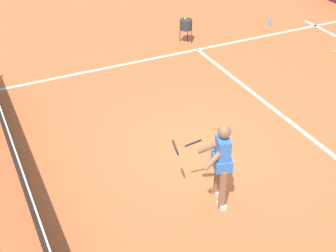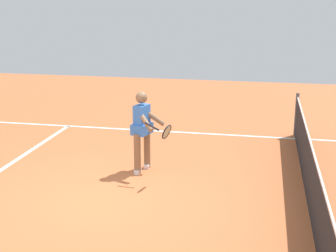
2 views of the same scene
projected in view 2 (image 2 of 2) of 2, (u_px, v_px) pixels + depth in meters
name	position (u px, v px, depth m)	size (l,w,h in m)	color
ground_plane	(100.00, 200.00, 7.98)	(23.73, 23.73, 0.00)	#C66638
sideline_left_marking	(156.00, 131.00, 12.00)	(0.10, 16.26, 0.01)	white
court_net	(313.00, 188.00, 7.20)	(9.20, 0.08, 1.04)	#4C4C51
tennis_player	(143.00, 129.00, 9.07)	(0.96, 0.88, 1.55)	#8C6647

